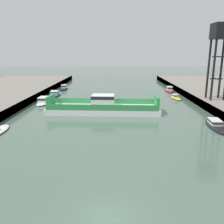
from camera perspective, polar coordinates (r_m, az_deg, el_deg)
ground_plane at (r=18.08m, az=-1.21°, el=-24.56°), size 400.00×400.00×0.00m
chain_ferry at (r=45.71m, az=-2.16°, el=1.20°), size 21.90×6.95×3.49m
moored_boat_near_left at (r=76.50m, az=-11.64°, el=5.80°), size 2.19×6.27×1.51m
moored_boat_mid_left at (r=61.70m, az=15.27°, el=3.50°), size 2.47×5.37×1.14m
moored_boat_mid_right at (r=56.48m, az=-16.21°, el=2.67°), size 3.06×8.03×1.58m
moored_boat_far_left at (r=72.98m, az=13.77°, el=5.33°), size 1.98×6.75×1.62m
moored_boat_far_right at (r=40.22m, az=23.93°, el=-2.79°), size 2.82×7.83×1.15m
moored_boat_upstream_b at (r=65.96m, az=-13.80°, el=4.34°), size 3.42×7.83×1.40m
crane_tower at (r=54.95m, az=25.00°, el=15.84°), size 3.58×3.58×15.67m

